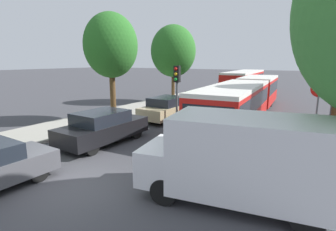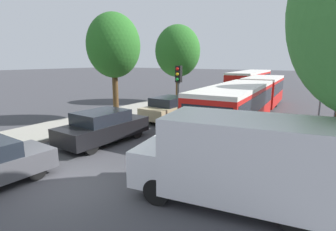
% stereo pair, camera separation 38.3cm
% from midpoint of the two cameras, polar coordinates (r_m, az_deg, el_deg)
% --- Properties ---
extents(ground_plane, '(200.00, 200.00, 0.00)m').
position_cam_midpoint_polar(ground_plane, '(8.73, -20.00, -13.80)').
color(ground_plane, '#3D3D42').
extents(kerb_strip_left, '(3.20, 35.74, 0.14)m').
position_cam_midpoint_polar(kerb_strip_left, '(21.71, -2.28, 2.35)').
color(kerb_strip_left, '#9E998E').
rests_on(kerb_strip_left, ground).
extents(articulated_bus, '(3.52, 16.12, 2.38)m').
position_cam_midpoint_polar(articulated_bus, '(17.91, 17.94, 3.94)').
color(articulated_bus, red).
rests_on(articulated_bus, ground).
extents(city_bus_rear, '(3.22, 11.62, 2.47)m').
position_cam_midpoint_polar(city_bus_rear, '(31.54, 17.77, 7.28)').
color(city_bus_rear, red).
rests_on(city_bus_rear, ground).
extents(queued_car_black, '(1.94, 4.30, 1.47)m').
position_cam_midpoint_polar(queued_car_black, '(12.14, -13.05, -2.37)').
color(queued_car_black, black).
rests_on(queued_car_black, ground).
extents(queued_car_tan, '(1.91, 4.22, 1.44)m').
position_cam_midpoint_polar(queued_car_tan, '(16.47, 1.02, 1.62)').
color(queued_car_tan, tan).
rests_on(queued_car_tan, ground).
extents(queued_car_green, '(1.86, 4.12, 1.41)m').
position_cam_midpoint_polar(queued_car_green, '(20.48, 8.47, 3.48)').
color(queued_car_green, '#236638').
rests_on(queued_car_green, ground).
extents(white_van, '(5.26, 2.77, 2.31)m').
position_cam_midpoint_polar(white_van, '(7.00, 16.38, -8.99)').
color(white_van, silver).
rests_on(white_van, ground).
extents(traffic_light, '(0.32, 0.36, 3.40)m').
position_cam_midpoint_polar(traffic_light, '(14.48, 3.06, 7.23)').
color(traffic_light, '#56595E').
rests_on(traffic_light, ground).
extents(no_entry_sign, '(0.70, 0.08, 2.82)m').
position_cam_midpoint_polar(no_entry_sign, '(12.98, 30.95, 2.23)').
color(no_entry_sign, '#56595E').
rests_on(no_entry_sign, ground).
extents(tree_left_mid, '(3.22, 3.22, 6.48)m').
position_cam_midpoint_polar(tree_left_mid, '(16.56, -11.18, 14.32)').
color(tree_left_mid, '#51381E').
rests_on(tree_left_mid, ground).
extents(tree_left_far, '(3.92, 3.92, 6.71)m').
position_cam_midpoint_polar(tree_left_far, '(23.55, 2.59, 13.81)').
color(tree_left_far, '#51381E').
rests_on(tree_left_far, ground).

